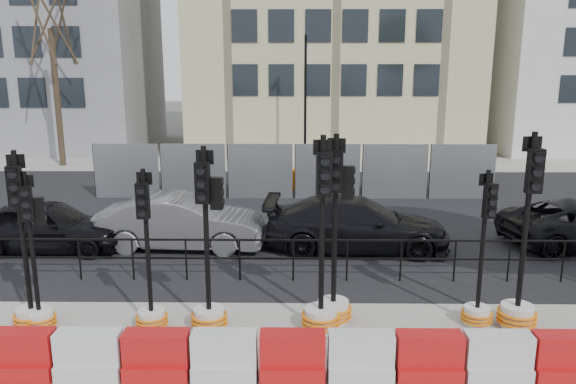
{
  "coord_description": "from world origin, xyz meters",
  "views": [
    {
      "loc": [
        0.03,
        -10.65,
        4.84
      ],
      "look_at": [
        -0.14,
        3.0,
        1.66
      ],
      "focal_mm": 35.0,
      "sensor_mm": 36.0,
      "label": 1
    }
  ],
  "objects_px": {
    "traffic_signal_d": "(209,288)",
    "traffic_signal_h": "(520,290)",
    "car_a": "(47,226)",
    "traffic_signal_a": "(29,294)",
    "car_c": "(356,224)"
  },
  "relations": [
    {
      "from": "traffic_signal_d",
      "to": "car_c",
      "type": "height_order",
      "value": "traffic_signal_d"
    },
    {
      "from": "traffic_signal_d",
      "to": "car_a",
      "type": "height_order",
      "value": "traffic_signal_d"
    },
    {
      "from": "traffic_signal_h",
      "to": "traffic_signal_d",
      "type": "bearing_deg",
      "value": 178.91
    },
    {
      "from": "traffic_signal_a",
      "to": "car_a",
      "type": "relative_size",
      "value": 0.83
    },
    {
      "from": "car_c",
      "to": "traffic_signal_a",
      "type": "bearing_deg",
      "value": 129.39
    },
    {
      "from": "traffic_signal_h",
      "to": "car_c",
      "type": "relative_size",
      "value": 0.74
    },
    {
      "from": "traffic_signal_h",
      "to": "car_c",
      "type": "distance_m",
      "value": 5.1
    },
    {
      "from": "traffic_signal_d",
      "to": "traffic_signal_h",
      "type": "height_order",
      "value": "traffic_signal_h"
    },
    {
      "from": "traffic_signal_d",
      "to": "car_a",
      "type": "xyz_separation_m",
      "value": [
        -4.88,
        4.39,
        -0.13
      ]
    },
    {
      "from": "traffic_signal_a",
      "to": "car_a",
      "type": "distance_m",
      "value": 4.65
    },
    {
      "from": "car_a",
      "to": "traffic_signal_a",
      "type": "bearing_deg",
      "value": -160.4
    },
    {
      "from": "traffic_signal_a",
      "to": "car_c",
      "type": "bearing_deg",
      "value": 25.1
    },
    {
      "from": "car_a",
      "to": "traffic_signal_h",
      "type": "bearing_deg",
      "value": -112.09
    },
    {
      "from": "car_c",
      "to": "traffic_signal_d",
      "type": "bearing_deg",
      "value": 149.44
    },
    {
      "from": "traffic_signal_a",
      "to": "car_a",
      "type": "height_order",
      "value": "traffic_signal_a"
    }
  ]
}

